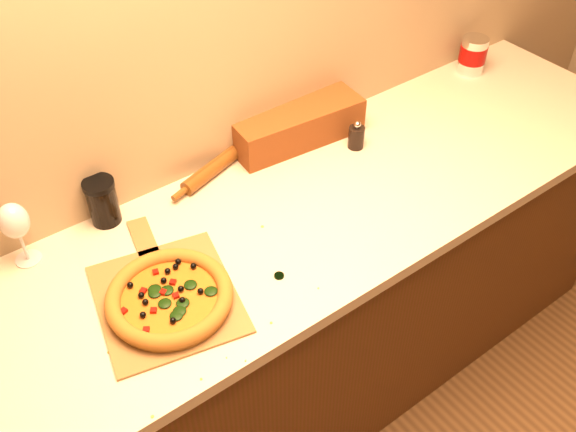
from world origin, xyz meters
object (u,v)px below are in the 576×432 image
Objects in this scene: pepper_grinder at (356,137)px; rolling_pin at (211,170)px; pizza_peel at (165,294)px; pizza at (170,297)px; coffee_canister at (473,55)px; dark_jar at (102,201)px; wine_glass at (14,222)px.

rolling_pin is at bearing 161.67° from pepper_grinder.
pizza_peel is 1.70× the size of pizza.
pizza_peel is 0.81m from pepper_grinder.
coffee_canister reaches higher than pizza.
dark_jar is at bearing 168.92° from pepper_grinder.
rolling_pin is 2.37× the size of coffee_canister.
coffee_canister is at bearing -2.03° from dark_jar.
pizza is 1.63× the size of wine_glass.
pizza_peel is at bearing -166.63° from pepper_grinder.
rolling_pin is 1.10m from coffee_canister.
pizza_peel is at bearing -90.27° from dark_jar.
wine_glass is (-1.01, 0.14, 0.09)m from pepper_grinder.
wine_glass reaches higher than pizza_peel.
pizza_peel is 0.48m from rolling_pin.
wine_glass reaches higher than rolling_pin.
pizza is 1.47m from coffee_canister.
wine_glass is at bearing 122.34° from pizza.
pepper_grinder is 0.70× the size of dark_jar.
pepper_grinder is (0.79, 0.22, 0.01)m from pizza.
pizza_peel is 0.35m from dark_jar.
rolling_pin is at bearing 177.65° from coffee_canister.
pizza is (-0.00, -0.03, 0.02)m from pizza_peel.
pizza_peel is 1.65× the size of rolling_pin.
pizza_peel is 5.43× the size of pepper_grinder.
wine_glass is at bearing 178.87° from coffee_canister.
pizza reaches higher than rolling_pin.
wine_glass reaches higher than pepper_grinder.
wine_glass reaches higher than coffee_canister.
wine_glass is at bearing -175.52° from dark_jar.
wine_glass is (-1.66, 0.03, 0.06)m from coffee_canister.
pepper_grinder is 0.30× the size of rolling_pin.
wine_glass is at bearing -178.77° from rolling_pin.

